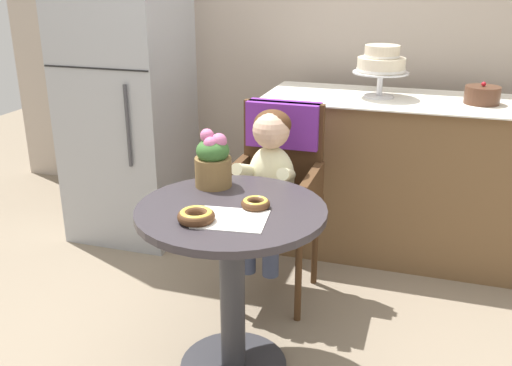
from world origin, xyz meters
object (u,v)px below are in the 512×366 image
(seated_child, at_px, (269,172))
(refrigerator, at_px, (127,97))
(donut_front, at_px, (196,216))
(flower_vase, at_px, (213,160))
(wicker_chair, at_px, (278,170))
(round_layer_cake, at_px, (482,95))
(donut_mid, at_px, (256,203))
(tiered_cake_stand, at_px, (381,63))
(cafe_table, at_px, (232,258))

(seated_child, distance_m, refrigerator, 1.19)
(donut_front, relative_size, flower_vase, 0.56)
(wicker_chair, height_order, round_layer_cake, round_layer_cake)
(donut_mid, bearing_deg, round_layer_cake, 57.17)
(donut_mid, xyz_separation_m, refrigerator, (-1.14, 1.08, 0.11))
(donut_front, distance_m, tiered_cake_stand, 1.57)
(refrigerator, bearing_deg, cafe_table, -46.33)
(wicker_chair, bearing_deg, donut_mid, -83.33)
(seated_child, bearing_deg, flower_vase, -111.76)
(tiered_cake_stand, relative_size, refrigerator, 0.18)
(donut_front, height_order, round_layer_cake, round_layer_cake)
(donut_front, distance_m, round_layer_cake, 1.77)
(cafe_table, distance_m, donut_mid, 0.25)
(wicker_chair, relative_size, tiered_cake_stand, 3.18)
(cafe_table, height_order, donut_mid, donut_mid)
(refrigerator, bearing_deg, round_layer_cake, 5.71)
(wicker_chair, height_order, donut_front, wicker_chair)
(cafe_table, relative_size, flower_vase, 3.02)
(donut_mid, bearing_deg, cafe_table, -164.92)
(flower_vase, height_order, tiered_cake_stand, tiered_cake_stand)
(donut_mid, relative_size, refrigerator, 0.06)
(seated_child, height_order, tiered_cake_stand, tiered_cake_stand)
(donut_front, bearing_deg, seated_child, 85.04)
(cafe_table, relative_size, wicker_chair, 0.75)
(cafe_table, xyz_separation_m, flower_vase, (-0.15, 0.20, 0.32))
(donut_front, distance_m, refrigerator, 1.60)
(flower_vase, bearing_deg, tiered_cake_stand, 64.20)
(wicker_chair, xyz_separation_m, donut_front, (-0.06, -0.85, 0.10))
(seated_child, distance_m, flower_vase, 0.40)
(cafe_table, bearing_deg, refrigerator, 133.67)
(donut_front, relative_size, round_layer_cake, 0.75)
(donut_mid, relative_size, round_layer_cake, 0.61)
(donut_mid, bearing_deg, flower_vase, 143.55)
(cafe_table, height_order, donut_front, donut_front)
(wicker_chair, distance_m, seated_child, 0.16)
(wicker_chair, relative_size, refrigerator, 0.56)
(donut_front, xyz_separation_m, round_layer_cake, (0.98, 1.46, 0.20))
(cafe_table, relative_size, seated_child, 0.99)
(donut_mid, height_order, refrigerator, refrigerator)
(seated_child, bearing_deg, donut_front, -94.96)
(wicker_chair, xyz_separation_m, donut_mid, (0.10, -0.67, 0.10))
(wicker_chair, bearing_deg, round_layer_cake, 31.39)
(wicker_chair, xyz_separation_m, seated_child, (-0.00, -0.16, 0.04))
(donut_mid, distance_m, round_layer_cake, 1.53)
(cafe_table, bearing_deg, flower_vase, 126.60)
(seated_child, height_order, donut_mid, seated_child)
(seated_child, distance_m, donut_front, 0.70)
(round_layer_cake, xyz_separation_m, refrigerator, (-1.96, -0.20, -0.10))
(cafe_table, distance_m, tiered_cake_stand, 1.47)
(wicker_chair, bearing_deg, cafe_table, -90.87)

